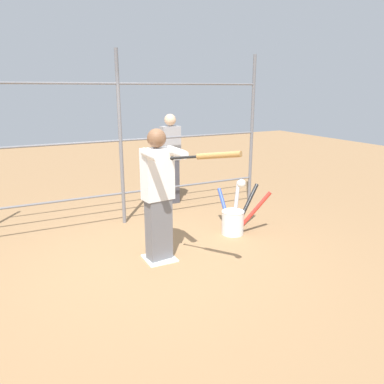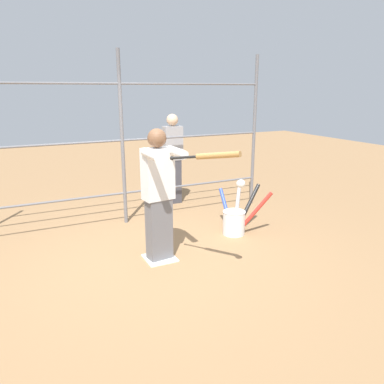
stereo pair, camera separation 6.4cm
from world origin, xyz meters
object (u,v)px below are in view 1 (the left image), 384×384
baseball_bat_swinging (212,156)px  bystander_behind_fence (171,158)px  bat_bucket (234,219)px  softball_in_flight (241,183)px  batter (158,192)px

baseball_bat_swinging → bystander_behind_fence: bearing=-105.9°
baseball_bat_swinging → bystander_behind_fence: 3.41m
bat_bucket → bystander_behind_fence: (0.23, -1.96, 0.69)m
softball_in_flight → bat_bucket: 1.94m
baseball_bat_swinging → bat_bucket: (-1.15, -1.27, -1.31)m
batter → bat_bucket: batter is taller
batter → bystander_behind_fence: (-1.19, -2.32, -0.03)m
batter → bat_bucket: size_ratio=2.03×
bat_bucket → bystander_behind_fence: size_ratio=0.49×
softball_in_flight → bystander_behind_fence: bystander_behind_fence is taller
baseball_bat_swinging → bystander_behind_fence: size_ratio=0.44×
batter → bat_bucket: (-1.42, -0.36, -0.72)m
batter → bystander_behind_fence: bearing=-117.2°
baseball_bat_swinging → bat_bucket: bearing=-132.2°
baseball_bat_swinging → bat_bucket: size_ratio=0.90×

